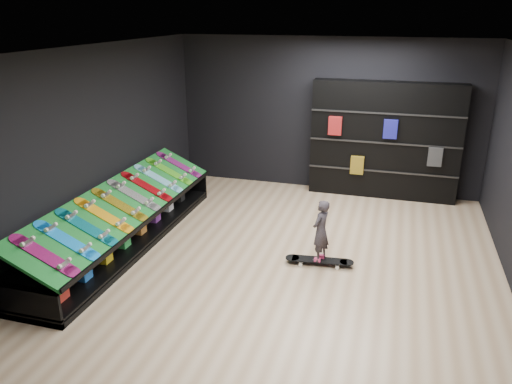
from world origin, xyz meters
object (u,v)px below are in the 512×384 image
(child, at_px, (320,242))
(floor_skateboard, at_px, (319,262))
(display_rack, at_px, (126,229))
(back_shelving, at_px, (384,141))

(child, bearing_deg, floor_skateboard, 180.00)
(floor_skateboard, xyz_separation_m, child, (0.00, 0.00, 0.32))
(display_rack, bearing_deg, floor_skateboard, 2.56)
(display_rack, relative_size, floor_skateboard, 4.59)
(display_rack, bearing_deg, back_shelving, 41.91)
(back_shelving, distance_m, floor_skateboard, 3.43)
(back_shelving, xyz_separation_m, floor_skateboard, (-0.68, -3.18, -1.07))
(back_shelving, height_order, child, back_shelving)
(back_shelving, bearing_deg, child, -102.06)
(floor_skateboard, bearing_deg, back_shelving, 71.92)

